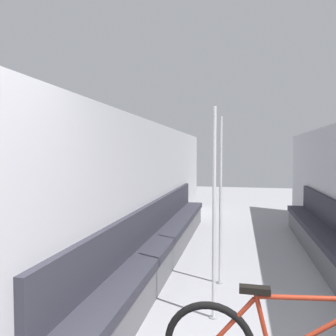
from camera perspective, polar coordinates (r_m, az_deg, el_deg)
wall_left at (r=4.80m, az=-3.67°, el=-4.38°), size 0.10×10.31×2.11m
bench_seat_row_left at (r=4.97m, az=-0.81°, el=-12.85°), size 0.40×6.08×0.92m
grab_pole_near at (r=4.14m, az=9.13°, el=-6.04°), size 0.08×0.08×2.09m
grab_pole_far at (r=3.27m, az=8.03°, el=-8.35°), size 0.08×0.08×2.09m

